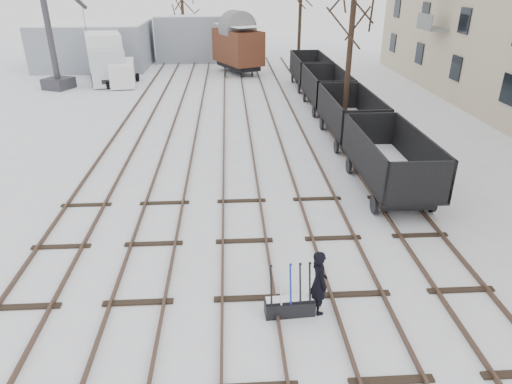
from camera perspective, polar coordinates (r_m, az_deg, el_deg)
ground at (r=12.89m, az=-0.95°, el=-13.24°), size 120.00×120.00×0.00m
tracks at (r=25.03m, az=-2.38°, el=6.86°), size 13.90×52.00×0.16m
shed_left at (r=48.12m, az=-19.49°, el=16.94°), size 10.00×8.00×4.10m
shed_right at (r=50.51m, az=-7.95°, el=18.65°), size 7.00×6.00×4.50m
ground_frame at (r=12.27m, az=4.23°, el=-13.92°), size 1.32×0.50×1.49m
worker at (r=12.08m, az=7.86°, el=-11.08°), size 0.58×0.75×1.83m
freight_wagon_a at (r=19.26m, az=16.23°, el=2.73°), size 2.41×6.03×2.46m
freight_wagon_b at (r=25.02m, az=11.64°, el=8.43°), size 2.41×6.03×2.46m
freight_wagon_c at (r=31.03m, az=8.72°, el=11.93°), size 2.41×6.03×2.46m
freight_wagon_d at (r=37.17m, az=6.73°, el=14.27°), size 2.41×6.03×2.46m
box_van_wagon at (r=42.46m, az=-2.30°, el=17.82°), size 4.88×6.13×4.15m
lorry at (r=41.80m, az=-18.37°, el=15.84°), size 4.22×8.67×3.77m
panel_van at (r=39.24m, az=-16.35°, el=14.11°), size 2.55×4.53×1.89m
crane at (r=39.58m, az=-23.87°, el=15.29°), size 2.46×5.55×9.35m
tree_near at (r=25.98m, az=11.44°, el=14.80°), size 0.30×0.30×6.91m
tree_far_left at (r=49.54m, az=-9.03°, el=19.49°), size 0.30×0.30×6.28m
tree_far_right at (r=44.85m, az=5.48°, el=20.02°), size 0.30×0.30×7.75m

